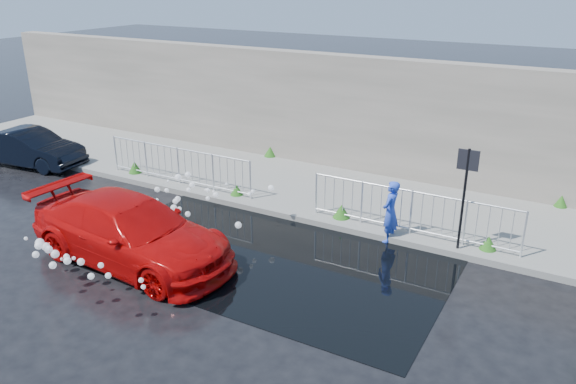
{
  "coord_description": "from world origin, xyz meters",
  "views": [
    {
      "loc": [
        6.39,
        -8.64,
        5.96
      ],
      "look_at": [
        0.21,
        2.39,
        1.0
      ],
      "focal_mm": 35.0,
      "sensor_mm": 36.0,
      "label": 1
    }
  ],
  "objects_px": {
    "red_car": "(131,232)",
    "dark_car": "(31,148)",
    "person": "(390,212)",
    "sign_post": "(465,183)"
  },
  "relations": [
    {
      "from": "sign_post",
      "to": "red_car",
      "type": "distance_m",
      "value": 7.32
    },
    {
      "from": "red_car",
      "to": "dark_car",
      "type": "relative_size",
      "value": 1.35
    },
    {
      "from": "sign_post",
      "to": "red_car",
      "type": "bearing_deg",
      "value": -148.35
    },
    {
      "from": "red_car",
      "to": "person",
      "type": "distance_m",
      "value": 5.89
    },
    {
      "from": "sign_post",
      "to": "dark_car",
      "type": "height_order",
      "value": "sign_post"
    },
    {
      "from": "dark_car",
      "to": "person",
      "type": "height_order",
      "value": "person"
    },
    {
      "from": "red_car",
      "to": "person",
      "type": "bearing_deg",
      "value": -48.03
    },
    {
      "from": "red_car",
      "to": "dark_car",
      "type": "xyz_separation_m",
      "value": [
        -7.6,
        3.3,
        -0.11
      ]
    },
    {
      "from": "red_car",
      "to": "sign_post",
      "type": "bearing_deg",
      "value": -55.34
    },
    {
      "from": "red_car",
      "to": "person",
      "type": "height_order",
      "value": "person"
    }
  ]
}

